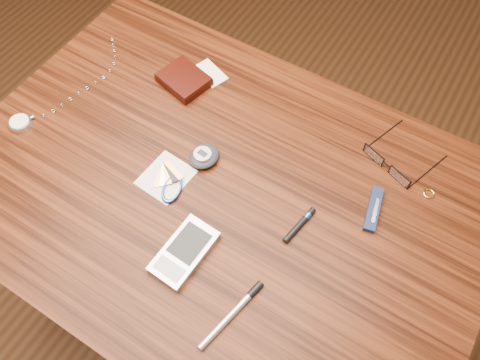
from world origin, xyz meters
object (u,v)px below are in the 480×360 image
(wallet_and_card, at_px, (184,79))
(eyeglasses, at_px, (389,164))
(silver_pen, at_px, (236,309))
(pocket_watch, at_px, (25,120))
(pocket_knife, at_px, (373,209))
(pda_phone, at_px, (184,252))
(notepad_keys, at_px, (169,182))
(desk, at_px, (220,210))
(pedometer, at_px, (204,156))

(wallet_and_card, relative_size, eyeglasses, 0.93)
(wallet_and_card, height_order, silver_pen, wallet_and_card)
(pocket_watch, xyz_separation_m, silver_pen, (0.57, -0.10, -0.00))
(pocket_knife, xyz_separation_m, silver_pen, (-0.12, -0.29, -0.00))
(pda_phone, xyz_separation_m, notepad_keys, (-0.11, 0.10, -0.01))
(desk, relative_size, silver_pen, 6.98)
(pocket_knife, bearing_deg, silver_pen, -112.10)
(wallet_and_card, xyz_separation_m, pda_phone, (0.23, -0.32, -0.00))
(wallet_and_card, relative_size, pocket_knife, 1.46)
(pocket_watch, distance_m, pda_phone, 0.45)
(eyeglasses, height_order, notepad_keys, eyeglasses)
(wallet_and_card, bearing_deg, pda_phone, -54.89)
(desk, xyz_separation_m, silver_pen, (0.15, -0.18, 0.11))
(pocket_watch, bearing_deg, pedometer, 17.83)
(wallet_and_card, distance_m, eyeglasses, 0.46)
(eyeglasses, distance_m, notepad_keys, 0.42)
(desk, xyz_separation_m, notepad_keys, (-0.08, -0.04, 0.11))
(pda_phone, height_order, notepad_keys, pda_phone)
(wallet_and_card, relative_size, pedometer, 2.03)
(pedometer, xyz_separation_m, silver_pen, (0.21, -0.22, -0.01))
(desk, height_order, pocket_watch, pocket_watch)
(wallet_and_card, distance_m, pedometer, 0.20)
(pocket_knife, bearing_deg, pocket_watch, -164.92)
(pocket_watch, xyz_separation_m, notepad_keys, (0.34, 0.04, -0.00))
(desk, xyz_separation_m, pedometer, (-0.05, 0.04, 0.11))
(pocket_knife, bearing_deg, pedometer, -168.08)
(silver_pen, bearing_deg, wallet_and_card, 134.69)
(pda_phone, height_order, pedometer, pedometer)
(desk, height_order, wallet_and_card, wallet_and_card)
(eyeglasses, bearing_deg, wallet_and_card, -176.43)
(eyeglasses, height_order, pocket_watch, eyeglasses)
(eyeglasses, xyz_separation_m, pocket_watch, (-0.67, -0.29, -0.01))
(pedometer, xyz_separation_m, pocket_knife, (0.32, 0.07, -0.01))
(notepad_keys, relative_size, pocket_knife, 1.09)
(eyeglasses, height_order, pedometer, same)
(pedometer, bearing_deg, pocket_watch, -162.17)
(notepad_keys, bearing_deg, silver_pen, -30.29)
(desk, xyz_separation_m, wallet_and_card, (-0.20, 0.18, 0.11))
(pocket_watch, xyz_separation_m, pda_phone, (0.44, -0.06, 0.00))
(notepad_keys, xyz_separation_m, pocket_knife, (0.35, 0.15, 0.00))
(pocket_knife, height_order, silver_pen, same)
(notepad_keys, xyz_separation_m, silver_pen, (0.23, -0.14, 0.00))
(pda_phone, distance_m, notepad_keys, 0.15)
(eyeglasses, bearing_deg, notepad_keys, -143.40)
(pda_phone, bearing_deg, notepad_keys, 136.58)
(wallet_and_card, distance_m, pda_phone, 0.39)
(wallet_and_card, height_order, eyeglasses, eyeglasses)
(wallet_and_card, height_order, pocket_knife, wallet_and_card)
(notepad_keys, bearing_deg, eyeglasses, 36.60)
(wallet_and_card, bearing_deg, pocket_watch, -130.03)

